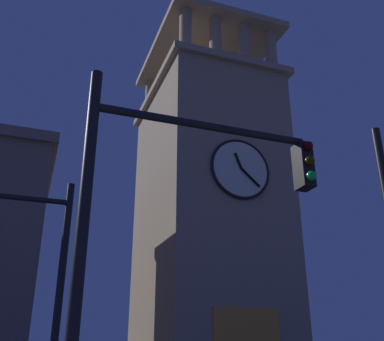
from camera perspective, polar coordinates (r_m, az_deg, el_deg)
name	(u,v)px	position (r m, az deg, el deg)	size (l,w,h in m)	color
clocktower	(207,221)	(26.06, 1.97, -6.45)	(7.27, 9.56, 23.50)	gray
traffic_signal_far	(168,215)	(6.04, -3.06, -5.71)	(3.51, 0.41, 5.81)	black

